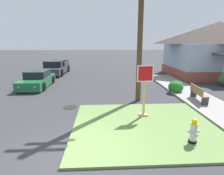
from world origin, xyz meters
TOP-DOWN VIEW (x-y plane):
  - ground_plane at (0.00, 0.00)m, footprint 160.00×160.00m
  - grass_corner_patch at (2.53, 1.76)m, footprint 5.77×5.15m
  - sidewalk_strip at (6.61, 5.62)m, footprint 2.20×15.45m
  - fire_hydrant at (3.86, 0.28)m, footprint 0.38×0.34m
  - stop_sign at (2.72, 2.69)m, footprint 0.73×0.30m
  - manhole_cover at (-0.88, 4.23)m, footprint 0.70×0.70m
  - parked_sedan_green at (-4.18, 9.16)m, footprint 1.89×4.18m
  - pickup_truck_charcoal at (-4.17, 15.10)m, footprint 2.30×5.19m
  - street_bench at (6.29, 4.67)m, footprint 0.57×1.76m
  - utility_pole at (2.95, 5.22)m, footprint 1.90×0.29m
  - corner_house at (12.40, 13.13)m, footprint 9.37×8.04m
  - shrub_by_curb at (5.82, 6.75)m, footprint 0.99×0.99m

SIDE VIEW (x-z plane):
  - ground_plane at x=0.00m, z-range 0.00..0.00m
  - manhole_cover at x=-0.88m, z-range 0.00..0.02m
  - grass_corner_patch at x=2.53m, z-range 0.00..0.08m
  - sidewalk_strip at x=6.61m, z-range 0.00..0.12m
  - shrub_by_curb at x=5.82m, z-range 0.00..0.84m
  - fire_hydrant at x=3.86m, z-range 0.05..0.91m
  - parked_sedan_green at x=-4.18m, z-range -0.08..1.17m
  - street_bench at x=6.29m, z-range 0.17..1.02m
  - pickup_truck_charcoal at x=-4.17m, z-range -0.12..1.36m
  - stop_sign at x=2.72m, z-range 0.06..2.40m
  - corner_house at x=12.40m, z-range 0.07..5.43m
  - utility_pole at x=2.95m, z-range 0.22..9.75m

